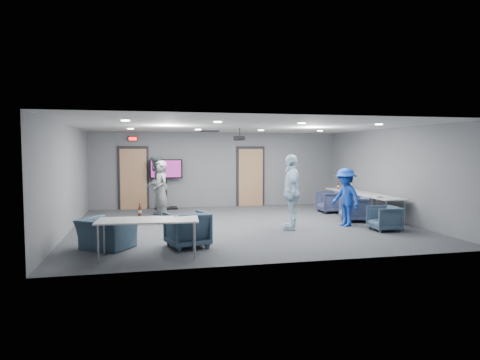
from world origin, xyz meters
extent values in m
plane|color=#373A3F|center=(0.00, 0.00, 0.00)|extent=(9.00, 9.00, 0.00)
plane|color=silver|center=(0.00, 0.00, 2.70)|extent=(9.00, 9.00, 0.00)
cube|color=slate|center=(0.00, 4.00, 1.35)|extent=(9.00, 0.02, 2.70)
cube|color=slate|center=(0.00, -4.00, 1.35)|extent=(9.00, 0.02, 2.70)
cube|color=slate|center=(-4.50, 0.00, 1.35)|extent=(0.02, 8.00, 2.70)
cube|color=slate|center=(4.50, 0.00, 1.35)|extent=(0.02, 8.00, 2.70)
cube|color=black|center=(-3.00, 3.97, 1.08)|extent=(1.06, 0.06, 2.24)
cube|color=#AD7A54|center=(-3.00, 3.93, 1.05)|extent=(0.90, 0.05, 2.10)
cylinder|color=#999CA1|center=(-2.65, 3.88, 1.00)|extent=(0.04, 0.10, 0.04)
cube|color=black|center=(1.20, 3.97, 1.08)|extent=(1.06, 0.06, 2.24)
cube|color=#AD7A54|center=(1.20, 3.93, 1.05)|extent=(0.90, 0.05, 2.10)
cylinder|color=#999CA1|center=(1.55, 3.88, 1.00)|extent=(0.04, 0.10, 0.04)
cube|color=black|center=(-3.00, 3.94, 2.45)|extent=(0.32, 0.06, 0.16)
cube|color=#FF0C0C|center=(-3.00, 3.90, 2.45)|extent=(0.26, 0.02, 0.11)
cube|color=black|center=(-0.50, 2.80, 2.69)|extent=(0.60, 0.60, 0.03)
cylinder|color=white|center=(-3.00, -1.80, 2.69)|extent=(0.18, 0.18, 0.02)
cylinder|color=white|center=(-3.00, 1.80, 2.69)|extent=(0.18, 0.18, 0.02)
cylinder|color=white|center=(-1.00, -1.80, 2.69)|extent=(0.18, 0.18, 0.02)
cylinder|color=white|center=(-1.00, 1.80, 2.69)|extent=(0.18, 0.18, 0.02)
cylinder|color=white|center=(1.00, -1.80, 2.69)|extent=(0.18, 0.18, 0.02)
cylinder|color=white|center=(1.00, 1.80, 2.69)|extent=(0.18, 0.18, 0.02)
cylinder|color=white|center=(3.00, -1.80, 2.69)|extent=(0.18, 0.18, 0.02)
cylinder|color=white|center=(3.00, 1.80, 2.69)|extent=(0.18, 0.18, 0.02)
imported|color=gray|center=(-2.19, 0.73, 0.88)|extent=(0.61, 0.75, 1.77)
imported|color=#505B60|center=(-2.26, 2.62, 0.96)|extent=(0.92, 1.08, 1.92)
imported|color=#C2E2F9|center=(1.09, -0.85, 0.97)|extent=(0.74, 1.22, 1.95)
imported|color=#173A9B|center=(2.68, -0.73, 0.78)|extent=(0.81, 1.13, 1.57)
imported|color=#323A57|center=(3.35, 1.69, 0.36)|extent=(0.83, 0.81, 0.71)
imported|color=#3D486A|center=(3.28, -0.06, 0.36)|extent=(1.01, 0.99, 0.72)
imported|color=#3B5067|center=(3.35, -1.57, 0.32)|extent=(0.72, 0.70, 0.63)
imported|color=#395063|center=(-1.75, -2.32, 0.38)|extent=(1.00, 1.02, 0.76)
imported|color=#364B5D|center=(-3.42, -2.12, 0.32)|extent=(1.30, 1.26, 0.64)
cube|color=silver|center=(4.00, 1.65, 0.71)|extent=(0.81, 1.95, 0.03)
cylinder|color=#999CA1|center=(3.67, 2.55, 0.35)|extent=(0.04, 0.04, 0.70)
cylinder|color=#999CA1|center=(3.67, 0.75, 0.35)|extent=(0.04, 0.04, 0.70)
cylinder|color=#999CA1|center=(4.33, 2.55, 0.35)|extent=(0.04, 0.04, 0.70)
cylinder|color=#999CA1|center=(4.33, 0.75, 0.35)|extent=(0.04, 0.04, 0.70)
cube|color=silver|center=(4.00, -0.25, 0.71)|extent=(0.72, 1.73, 0.03)
cylinder|color=#999CA1|center=(3.72, 0.54, 0.35)|extent=(0.04, 0.04, 0.70)
cylinder|color=#999CA1|center=(3.72, -1.03, 0.35)|extent=(0.04, 0.04, 0.70)
cylinder|color=#999CA1|center=(4.28, 0.54, 0.35)|extent=(0.04, 0.04, 0.70)
cylinder|color=#999CA1|center=(4.28, -1.03, 0.35)|extent=(0.04, 0.04, 0.70)
cube|color=silver|center=(-2.57, -3.00, 0.71)|extent=(1.97, 0.95, 0.03)
cylinder|color=#999CA1|center=(-1.67, -2.75, 0.35)|extent=(0.04, 0.04, 0.70)
cylinder|color=#999CA1|center=(-3.42, -2.61, 0.35)|extent=(0.04, 0.04, 0.70)
cylinder|color=#999CA1|center=(-1.72, -3.39, 0.35)|extent=(0.04, 0.04, 0.70)
cylinder|color=#999CA1|center=(-3.47, -3.25, 0.35)|extent=(0.04, 0.04, 0.70)
cylinder|color=#5A250F|center=(-2.72, -2.52, 0.82)|extent=(0.06, 0.06, 0.18)
cylinder|color=#5A250F|center=(-2.72, -2.52, 0.95)|extent=(0.02, 0.02, 0.08)
cylinder|color=beige|center=(-2.72, -2.52, 0.82)|extent=(0.07, 0.07, 0.06)
cylinder|color=#5A250F|center=(3.87, 2.20, 0.83)|extent=(0.07, 0.07, 0.19)
cylinder|color=#5A250F|center=(3.87, 2.20, 0.97)|extent=(0.03, 0.03, 0.09)
cylinder|color=beige|center=(3.87, 2.20, 0.83)|extent=(0.07, 0.07, 0.06)
cube|color=#D25634|center=(4.02, 1.45, 0.75)|extent=(0.18, 0.15, 0.03)
cube|color=silver|center=(3.76, -0.56, 0.76)|extent=(0.25, 0.20, 0.05)
cube|color=black|center=(-1.89, 3.75, 0.03)|extent=(0.76, 0.54, 0.06)
cylinder|color=black|center=(-1.89, 3.75, 0.70)|extent=(0.06, 0.06, 1.30)
cube|color=black|center=(-1.89, 3.75, 1.41)|extent=(1.14, 0.07, 0.67)
cube|color=#801C67|center=(-1.89, 3.70, 1.41)|extent=(1.03, 0.01, 0.59)
cylinder|color=black|center=(0.08, 0.79, 2.58)|extent=(0.04, 0.04, 0.22)
cube|color=black|center=(0.08, 0.79, 2.40)|extent=(0.39, 0.36, 0.13)
cylinder|color=black|center=(0.08, 0.64, 2.40)|extent=(0.08, 0.06, 0.08)
camera|label=1|loc=(-2.62, -11.32, 2.06)|focal=32.00mm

